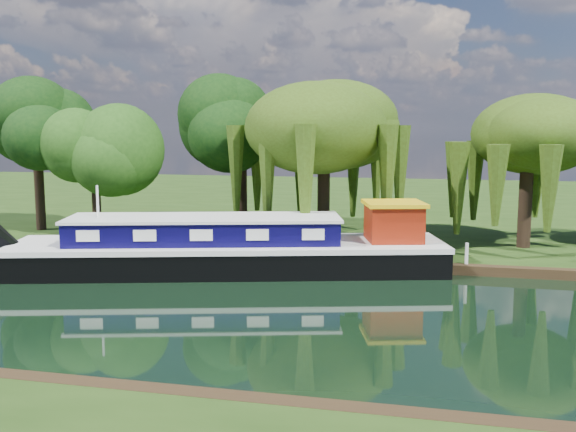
# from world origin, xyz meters

# --- Properties ---
(ground) EXTENTS (120.00, 120.00, 0.00)m
(ground) POSITION_xyz_m (0.00, 0.00, 0.00)
(ground) COLOR black
(far_bank) EXTENTS (120.00, 52.00, 0.45)m
(far_bank) POSITION_xyz_m (0.00, 34.00, 0.23)
(far_bank) COLOR #1B330E
(far_bank) RESTS_ON ground
(dutch_barge) EXTENTS (20.79, 9.70, 4.28)m
(dutch_barge) POSITION_xyz_m (-7.82, 6.48, 1.06)
(dutch_barge) COLOR black
(dutch_barge) RESTS_ON ground
(red_dinghy) EXTENTS (3.15, 2.41, 0.61)m
(red_dinghy) POSITION_xyz_m (-11.87, 5.51, 0.00)
(red_dinghy) COLOR maroon
(red_dinghy) RESTS_ON ground
(willow_left) EXTENTS (7.08, 7.08, 8.48)m
(willow_left) POSITION_xyz_m (-4.66, 13.63, 6.61)
(willow_left) COLOR black
(willow_left) RESTS_ON far_bank
(willow_right) EXTENTS (5.97, 5.97, 7.27)m
(willow_right) POSITION_xyz_m (6.16, 13.54, 5.75)
(willow_right) COLOR black
(willow_right) RESTS_ON far_bank
(tree_far_left) EXTENTS (4.60, 4.60, 7.42)m
(tree_far_left) POSITION_xyz_m (-17.72, 11.61, 5.54)
(tree_far_left) COLOR black
(tree_far_left) RESTS_ON far_bank
(tree_far_back) EXTENTS (5.04, 5.04, 8.48)m
(tree_far_back) POSITION_xyz_m (-22.50, 13.21, 6.37)
(tree_far_back) COLOR black
(tree_far_back) RESTS_ON far_bank
(tree_far_mid) EXTENTS (5.39, 5.39, 8.82)m
(tree_far_mid) POSITION_xyz_m (-10.50, 17.00, 6.53)
(tree_far_mid) COLOR black
(tree_far_mid) RESTS_ON far_bank
(lamppost) EXTENTS (0.36, 0.36, 2.56)m
(lamppost) POSITION_xyz_m (0.50, 10.50, 2.42)
(lamppost) COLOR silver
(lamppost) RESTS_ON far_bank
(mooring_posts) EXTENTS (19.16, 0.16, 1.00)m
(mooring_posts) POSITION_xyz_m (-0.50, 8.40, 0.95)
(mooring_posts) COLOR silver
(mooring_posts) RESTS_ON far_bank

